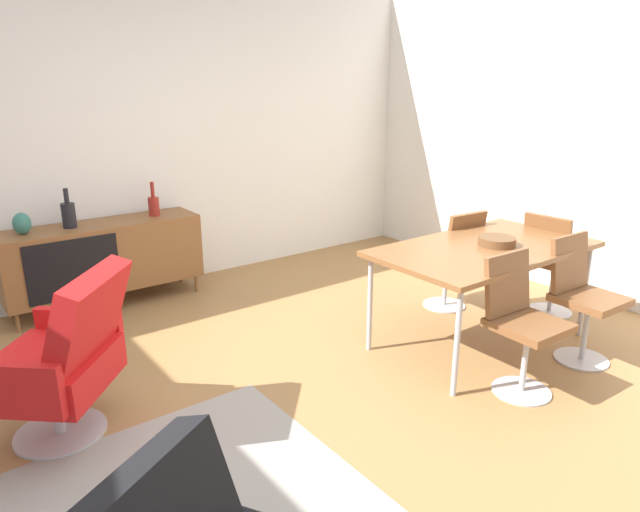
# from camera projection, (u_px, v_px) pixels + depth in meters

# --- Properties ---
(ground_plane) EXTENTS (8.32, 8.32, 0.00)m
(ground_plane) POSITION_uv_depth(u_px,v_px,m) (288.00, 409.00, 3.34)
(ground_plane) COLOR #9E7242
(wall_back) EXTENTS (6.80, 0.12, 2.80)m
(wall_back) POSITION_uv_depth(u_px,v_px,m) (118.00, 135.00, 4.91)
(wall_back) COLOR white
(wall_back) RESTS_ON ground_plane
(wall_right) EXTENTS (0.12, 5.60, 2.80)m
(wall_right) POSITION_uv_depth(u_px,v_px,m) (601.00, 137.00, 4.76)
(wall_right) COLOR white
(wall_right) RESTS_ON ground_plane
(sideboard) EXTENTS (1.60, 0.45, 0.72)m
(sideboard) POSITION_uv_depth(u_px,v_px,m) (104.00, 256.00, 4.78)
(sideboard) COLOR brown
(sideboard) RESTS_ON ground_plane
(vase_cobalt) EXTENTS (0.11, 0.11, 0.32)m
(vase_cobalt) POSITION_uv_depth(u_px,v_px,m) (69.00, 214.00, 4.53)
(vase_cobalt) COLOR black
(vase_cobalt) RESTS_ON sideboard
(vase_sculptural_dark) EXTENTS (0.09, 0.09, 0.30)m
(vase_sculptural_dark) POSITION_uv_depth(u_px,v_px,m) (154.00, 205.00, 4.94)
(vase_sculptural_dark) COLOR maroon
(vase_sculptural_dark) RESTS_ON sideboard
(vase_ceramic_small) EXTENTS (0.13, 0.13, 0.17)m
(vase_ceramic_small) POSITION_uv_depth(u_px,v_px,m) (22.00, 224.00, 4.34)
(vase_ceramic_small) COLOR #337266
(vase_ceramic_small) RESTS_ON sideboard
(dining_table) EXTENTS (1.60, 0.90, 0.74)m
(dining_table) POSITION_uv_depth(u_px,v_px,m) (484.00, 252.00, 3.99)
(dining_table) COLOR brown
(dining_table) RESTS_ON ground_plane
(wooden_bowl_on_table) EXTENTS (0.26, 0.26, 0.06)m
(wooden_bowl_on_table) POSITION_uv_depth(u_px,v_px,m) (497.00, 241.00, 3.99)
(wooden_bowl_on_table) COLOR brown
(wooden_bowl_on_table) RESTS_ON dining_table
(dining_chair_far_end) EXTENTS (0.45, 0.42, 0.86)m
(dining_chair_far_end) POSITION_uv_depth(u_px,v_px,m) (552.00, 260.00, 4.57)
(dining_chair_far_end) COLOR brown
(dining_chair_far_end) RESTS_ON ground_plane
(dining_chair_back_right) EXTENTS (0.43, 0.45, 0.86)m
(dining_chair_back_right) POSITION_uv_depth(u_px,v_px,m) (453.00, 255.00, 4.68)
(dining_chair_back_right) COLOR brown
(dining_chair_back_right) RESTS_ON ground_plane
(dining_chair_front_right) EXTENTS (0.42, 0.44, 0.86)m
(dining_chair_front_right) POSITION_uv_depth(u_px,v_px,m) (582.00, 294.00, 3.84)
(dining_chair_front_right) COLOR brown
(dining_chair_front_right) RESTS_ON ground_plane
(dining_chair_front_left) EXTENTS (0.41, 0.44, 0.86)m
(dining_chair_front_left) POSITION_uv_depth(u_px,v_px,m) (521.00, 319.00, 3.43)
(dining_chair_front_left) COLOR brown
(dining_chair_front_left) RESTS_ON ground_plane
(lounge_chair_red) EXTENTS (0.91, 0.91, 0.95)m
(lounge_chair_red) POSITION_uv_depth(u_px,v_px,m) (62.00, 357.00, 2.97)
(lounge_chair_red) COLOR red
(lounge_chair_red) RESTS_ON ground_plane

